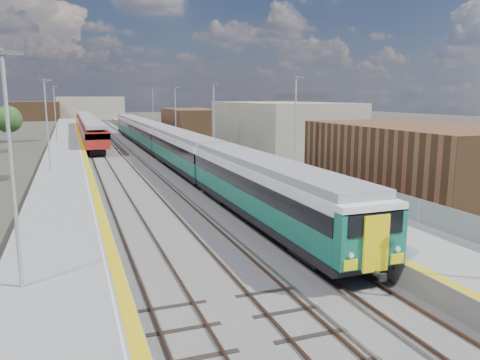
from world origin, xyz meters
TOP-DOWN VIEW (x-y plane):
  - ground at (0.00, 50.00)m, footprint 320.00×320.00m
  - ballast_bed at (-2.25, 52.50)m, footprint 10.50×155.00m
  - tracks at (-1.65, 54.18)m, footprint 8.96×160.00m
  - platform_right at (5.28, 52.49)m, footprint 4.70×155.00m
  - platform_left at (-9.05, 52.49)m, footprint 4.30×155.00m
  - buildings at (-18.12, 138.60)m, footprint 72.00×185.50m
  - green_train at (1.50, 44.81)m, footprint 2.83×78.89m
  - red_train at (-5.50, 77.00)m, footprint 2.85×57.75m
  - tree_c at (-17.49, 73.48)m, footprint 4.21×4.21m
  - tree_d at (20.73, 57.05)m, footprint 4.49×4.49m

SIDE VIEW (x-z plane):
  - ground at x=0.00m, z-range 0.00..0.00m
  - ballast_bed at x=-2.25m, z-range 0.00..0.06m
  - tracks at x=-1.65m, z-range 0.02..0.19m
  - platform_left at x=-9.05m, z-range -3.74..4.78m
  - platform_right at x=5.28m, z-range -3.72..4.80m
  - red_train at x=-5.50m, z-range 0.33..3.92m
  - green_train at x=1.50m, z-range 0.64..3.76m
  - tree_c at x=-17.49m, z-range 0.73..6.44m
  - tree_d at x=20.73m, z-range 0.78..6.87m
  - buildings at x=-18.12m, z-range -9.30..30.70m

